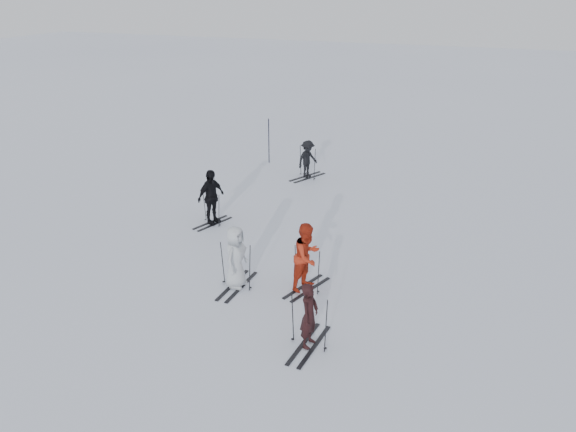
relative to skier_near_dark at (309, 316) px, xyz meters
The scene contains 12 objects.
ground 4.37m from the skier_near_dark, 121.69° to the left, with size 120.00×120.00×0.00m, color silver.
skier_near_dark is the anchor object (origin of this frame).
skier_red 2.55m from the skier_near_dark, 109.96° to the left, with size 0.90×0.70×1.86m, color #B22A14.
skier_grey 3.23m from the skier_near_dark, 145.56° to the left, with size 0.84×0.55×1.72m, color silver.
skier_uphill_left 7.50m from the skier_near_dark, 134.49° to the left, with size 1.10×0.46×1.87m, color black.
skier_uphill_far 11.65m from the skier_near_dark, 109.00° to the left, with size 1.00×0.57×1.55m, color black.
skis_near_dark 0.12m from the skier_near_dark, ahead, with size 0.95×1.80×1.31m, color black, non-canonical shape.
skis_red 2.55m from the skier_near_dark, 109.96° to the left, with size 0.90×1.70×1.24m, color black, non-canonical shape.
skis_grey 3.23m from the skier_near_dark, 145.56° to the left, with size 0.96×1.81×1.32m, color black, non-canonical shape.
skis_uphill_left 7.50m from the skier_near_dark, 134.49° to the left, with size 0.84×1.58×1.15m, color black, non-canonical shape.
skis_uphill_far 11.65m from the skier_near_dark, 109.00° to the left, with size 0.97×1.84×1.34m, color black, non-canonical shape.
piste_marker 13.76m from the skier_near_dark, 116.17° to the left, with size 0.04×0.04×2.01m, color black.
Camera 1 is at (5.53, -13.67, 7.65)m, focal length 35.00 mm.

